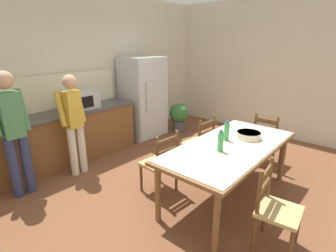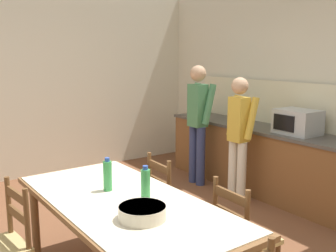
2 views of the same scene
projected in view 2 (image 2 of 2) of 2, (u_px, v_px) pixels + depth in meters
The scene contains 13 objects.
wall_left at pixel (37, 81), 5.93m from camera, with size 0.12×5.20×2.90m, color beige.
kitchen_counter at pixel (258, 158), 5.40m from camera, with size 3.07×0.66×0.89m.
counter_splashback at pixel (276, 103), 5.44m from camera, with size 3.03×0.03×0.60m, color beige.
microwave at pixel (297, 122), 4.78m from camera, with size 0.50×0.39×0.30m.
dining_table at pixel (125, 209), 2.95m from camera, with size 2.13×1.02×0.78m.
bottle_near_centre at pixel (108, 175), 3.12m from camera, with size 0.07×0.07×0.27m.
bottle_off_centre at pixel (146, 185), 2.90m from camera, with size 0.07×0.07×0.27m.
serving_bowl at pixel (142, 212), 2.59m from camera, with size 0.32×0.32×0.09m.
chair_side_near_left at pixel (2, 246), 2.92m from camera, with size 0.46×0.45×0.91m.
chair_side_far_left at pixel (171, 201), 3.82m from camera, with size 0.44×0.42×0.91m.
chair_side_far_right at pixel (242, 237), 3.07m from camera, with size 0.44×0.42×0.91m.
person_at_sink at pixel (198, 118), 5.57m from camera, with size 0.43×0.29×1.70m.
person_at_counter at pixel (239, 133), 4.89m from camera, with size 0.40×0.27×1.58m.
Camera 2 is at (2.76, -1.77, 1.85)m, focal length 42.00 mm.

